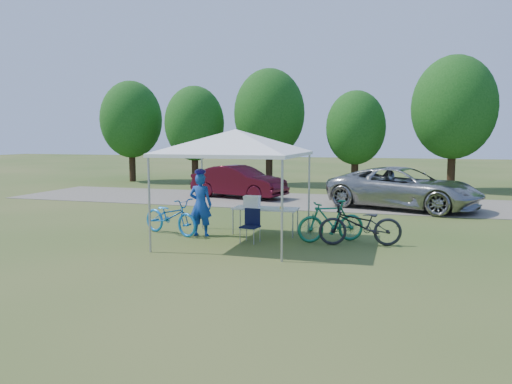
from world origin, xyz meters
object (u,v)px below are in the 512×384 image
Objects in this scene: folding_table at (265,209)px; bike_dark at (360,224)px; sedan at (239,182)px; cooler at (252,202)px; minivan at (404,188)px; bike_green at (331,221)px; folding_chair at (251,223)px; bike_blue at (171,216)px; cyclist at (201,205)px.

bike_dark is at bearing -15.85° from folding_table.
bike_dark is 9.62m from sedan.
folding_table is at bearing -0.00° from cooler.
minivan reaches higher than folding_table.
folding_table is 1.86m from bike_green.
sedan is (-4.89, 7.60, 0.17)m from bike_green.
cooler reaches higher than folding_chair.
folding_table is at bearing 168.28° from minivan.
bike_dark is at bearing 14.73° from folding_chair.
bike_green is at bearing 23.65° from folding_chair.
folding_table is 0.32× the size of minivan.
bike_blue is 4.88m from bike_dark.
bike_green is (1.79, -0.50, -0.14)m from folding_table.
bike_green is (2.16, -0.50, -0.34)m from cooler.
sedan is at bearing 97.89° from minivan.
minivan reaches higher than bike_green.
bike_green is at bearing -179.94° from cyclist.
bike_blue is at bearing 157.47° from minivan.
sedan reaches higher than bike_dark.
sedan is at bearing 113.59° from folding_table.
sedan is (-3.02, 8.13, 0.21)m from folding_chair.
minivan reaches higher than bike_dark.
bike_green is 0.88× the size of bike_dark.
folding_table is at bearing -135.47° from bike_green.
sedan reaches higher than bike_green.
cooler is at bearing 180.00° from folding_table.
folding_table is 2.61m from bike_dark.
folding_chair is 0.15× the size of minivan.
folding_table is 1.70m from cyclist.
bike_blue is (-2.37, -0.75, -0.17)m from folding_table.
folding_chair is 1.54m from cyclist.
cyclist is at bearing -116.64° from bike_green.
sedan is at bearing 25.66° from bike_blue.
sedan reaches higher than cooler.
bike_blue is at bearing -160.06° from sedan.
bike_blue reaches higher than folding_chair.
cyclist is 0.95× the size of bike_green.
cooler is 1.36m from cyclist.
folding_chair is 0.50× the size of cyclist.
cyclist is (-1.46, 0.33, 0.34)m from folding_chair.
cyclist is 4.06m from bike_dark.
bike_dark reaches higher than bike_blue.
cyclist reaches higher than minivan.
minivan is at bearing 158.83° from bike_dark.
minivan reaches higher than bike_blue.
folding_chair is (-0.08, -1.02, -0.18)m from folding_table.
bike_green reaches higher than cooler.
bike_dark is at bearing -13.89° from cooler.
bike_green is (4.16, 0.25, 0.03)m from bike_blue.
folding_table is 1.04× the size of cyclist.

